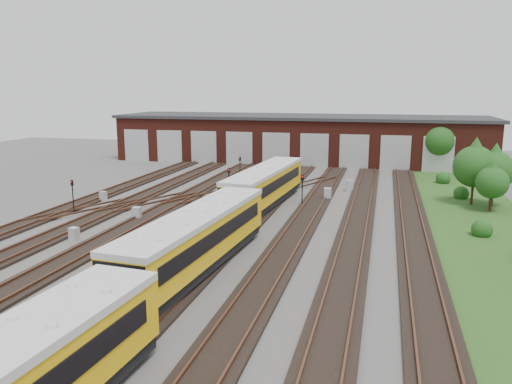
# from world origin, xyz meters

# --- Properties ---
(ground) EXTENTS (120.00, 120.00, 0.00)m
(ground) POSITION_xyz_m (0.00, 0.00, 0.00)
(ground) COLOR #4D4A47
(ground) RESTS_ON ground
(track_network) EXTENTS (30.40, 70.00, 0.33)m
(track_network) POSITION_xyz_m (-0.17, 0.59, 0.11)
(track_network) COLOR black
(track_network) RESTS_ON ground
(maintenance_shed) EXTENTS (51.00, 12.50, 6.35)m
(maintenance_shed) POSITION_xyz_m (-0.01, 39.97, 3.20)
(maintenance_shed) COLOR #511C14
(maintenance_shed) RESTS_ON ground
(grass_verge) EXTENTS (8.00, 55.00, 0.05)m
(grass_verge) POSITION_xyz_m (19.00, 10.00, 0.03)
(grass_verge) COLOR #284F1A
(grass_verge) RESTS_ON ground
(metro_train) EXTENTS (3.73, 46.95, 3.06)m
(metro_train) POSITION_xyz_m (2.00, -4.66, 1.90)
(metro_train) COLOR black
(metro_train) RESTS_ON ground
(signal_mast_0) EXTENTS (0.26, 0.24, 2.82)m
(signal_mast_0) POSITION_xyz_m (-12.44, 5.01, 1.80)
(signal_mast_0) COLOR black
(signal_mast_0) RESTS_ON ground
(signal_mast_1) EXTENTS (0.26, 0.25, 2.63)m
(signal_mast_1) POSITION_xyz_m (-2.46, 15.15, 1.70)
(signal_mast_1) COLOR black
(signal_mast_1) RESTS_ON ground
(signal_mast_2) EXTENTS (0.25, 0.24, 2.55)m
(signal_mast_2) POSITION_xyz_m (-3.84, 23.56, 1.65)
(signal_mast_2) COLOR black
(signal_mast_2) RESTS_ON ground
(signal_mast_3) EXTENTS (0.26, 0.24, 2.71)m
(signal_mast_3) POSITION_xyz_m (4.96, 12.81, 1.75)
(signal_mast_3) COLOR black
(signal_mast_3) RESTS_ON ground
(relay_cabinet_0) EXTENTS (0.71, 0.64, 0.98)m
(relay_cabinet_0) POSITION_xyz_m (-7.96, -1.52, 0.49)
(relay_cabinet_0) COLOR #ABADB0
(relay_cabinet_0) RESTS_ON ground
(relay_cabinet_1) EXTENTS (0.62, 0.54, 0.92)m
(relay_cabinet_1) POSITION_xyz_m (-12.69, 9.82, 0.46)
(relay_cabinet_1) COLOR #ABADB0
(relay_cabinet_1) RESTS_ON ground
(relay_cabinet_2) EXTENTS (0.63, 0.53, 1.00)m
(relay_cabinet_2) POSITION_xyz_m (-6.69, 4.79, 0.50)
(relay_cabinet_2) COLOR #ABADB0
(relay_cabinet_2) RESTS_ON ground
(relay_cabinet_3) EXTENTS (0.71, 0.61, 1.10)m
(relay_cabinet_3) POSITION_xyz_m (6.86, 15.59, 0.55)
(relay_cabinet_3) COLOR #ABADB0
(relay_cabinet_3) RESTS_ON ground
(relay_cabinet_4) EXTENTS (0.75, 0.67, 1.10)m
(relay_cabinet_4) POSITION_xyz_m (8.52, 20.15, 0.55)
(relay_cabinet_4) COLOR #ABADB0
(relay_cabinet_4) RESTS_ON ground
(tree_0) EXTENTS (4.04, 4.04, 6.69)m
(tree_0) POSITION_xyz_m (18.06, 35.00, 4.30)
(tree_0) COLOR black
(tree_0) RESTS_ON ground
(tree_1) EXTENTS (3.34, 3.34, 5.54)m
(tree_1) POSITION_xyz_m (20.86, 16.40, 3.55)
(tree_1) COLOR black
(tree_1) RESTS_ON ground
(tree_2) EXTENTS (3.60, 3.60, 5.96)m
(tree_2) POSITION_xyz_m (19.32, 16.73, 3.83)
(tree_2) COLOR black
(tree_2) RESTS_ON ground
(tree_3) EXTENTS (2.62, 2.62, 4.35)m
(tree_3) POSITION_xyz_m (20.37, 14.31, 2.79)
(tree_3) COLOR black
(tree_3) RESTS_ON ground
(bush_0) EXTENTS (1.41, 1.41, 1.41)m
(bush_0) POSITION_xyz_m (18.50, 6.68, 0.71)
(bush_0) COLOR #154012
(bush_0) RESTS_ON ground
(bush_1) EXTENTS (1.52, 1.52, 1.52)m
(bush_1) POSITION_xyz_m (17.95, 26.77, 0.76)
(bush_1) COLOR #154012
(bush_1) RESTS_ON ground
(bush_2) EXTENTS (1.39, 1.39, 1.39)m
(bush_2) POSITION_xyz_m (18.79, 19.16, 0.69)
(bush_2) COLOR #154012
(bush_2) RESTS_ON ground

